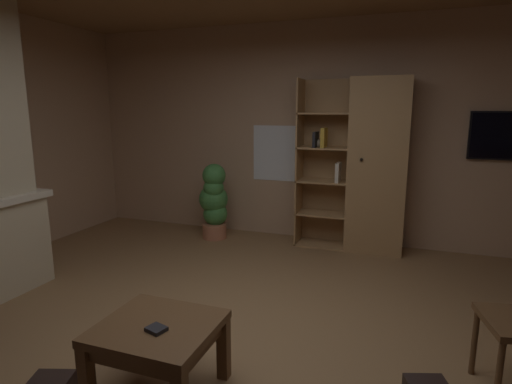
{
  "coord_description": "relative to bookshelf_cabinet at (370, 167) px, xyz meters",
  "views": [
    {
      "loc": [
        1.06,
        -2.54,
        1.67
      ],
      "look_at": [
        0.0,
        0.4,
        1.05
      ],
      "focal_mm": 29.26,
      "sensor_mm": 36.0,
      "label": 1
    }
  ],
  "objects": [
    {
      "name": "floor",
      "position": [
        -0.67,
        -2.47,
        -1.02
      ],
      "size": [
        6.34,
        5.42,
        0.02
      ],
      "primitive_type": "cube",
      "color": "olive",
      "rests_on": "ground"
    },
    {
      "name": "potted_floor_plant",
      "position": [
        -1.93,
        -0.19,
        -0.51
      ],
      "size": [
        0.38,
        0.39,
        0.99
      ],
      "color": "#B77051",
      "rests_on": "ground"
    },
    {
      "name": "wall_back",
      "position": [
        -0.67,
        0.27,
        0.36
      ],
      "size": [
        6.46,
        0.06,
        2.74
      ],
      "primitive_type": "cube",
      "color": "tan",
      "rests_on": "ground"
    },
    {
      "name": "window_pane_back",
      "position": [
        -1.23,
        0.24,
        0.09
      ],
      "size": [
        0.61,
        0.01,
        0.72
      ],
      "primitive_type": "cube",
      "color": "white"
    },
    {
      "name": "coffee_table",
      "position": [
        -0.9,
        -3.11,
        -0.65
      ],
      "size": [
        0.67,
        0.62,
        0.45
      ],
      "color": "brown",
      "rests_on": "ground"
    },
    {
      "name": "bookshelf_cabinet",
      "position": [
        0.0,
        0.0,
        0.0
      ],
      "size": [
        1.27,
        0.41,
        2.03
      ],
      "color": "#A87F51",
      "rests_on": "ground"
    },
    {
      "name": "table_book_0",
      "position": [
        -0.86,
        -3.18,
        -0.55
      ],
      "size": [
        0.12,
        0.11,
        0.02
      ],
      "primitive_type": "cube",
      "rotation": [
        0.0,
        0.0,
        -0.28
      ],
      "color": "black",
      "rests_on": "coffee_table"
    }
  ]
}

